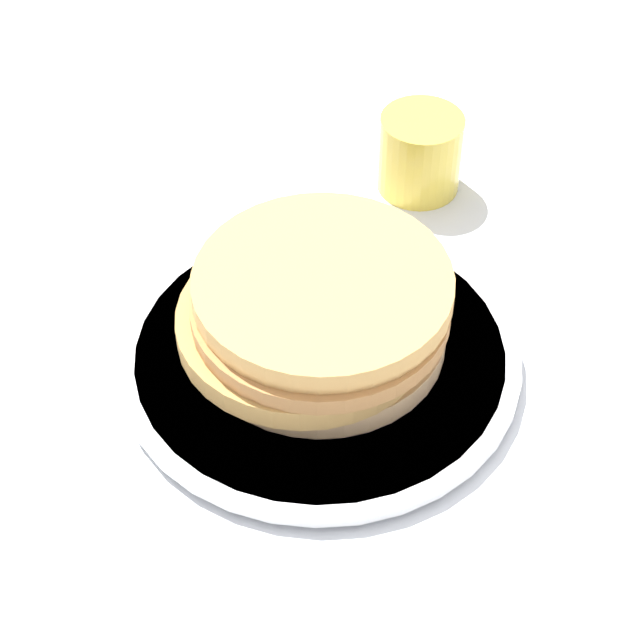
# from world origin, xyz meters

# --- Properties ---
(ground_plane) EXTENTS (4.00, 4.00, 0.00)m
(ground_plane) POSITION_xyz_m (0.00, 0.00, 0.00)
(ground_plane) COLOR white
(plate) EXTENTS (0.26, 0.26, 0.01)m
(plate) POSITION_xyz_m (0.01, -0.02, 0.01)
(plate) COLOR white
(plate) RESTS_ON ground_plane
(pancake_stack) EXTENTS (0.17, 0.17, 0.06)m
(pancake_stack) POSITION_xyz_m (0.01, -0.02, 0.04)
(pancake_stack) COLOR #DAAD76
(pancake_stack) RESTS_ON plate
(juice_glass) EXTENTS (0.06, 0.06, 0.06)m
(juice_glass) POSITION_xyz_m (0.17, 0.09, 0.03)
(juice_glass) COLOR yellow
(juice_glass) RESTS_ON ground_plane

